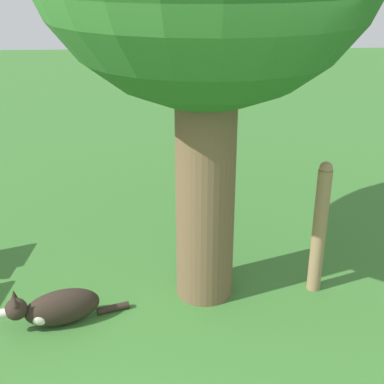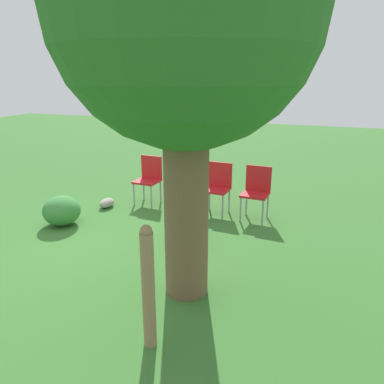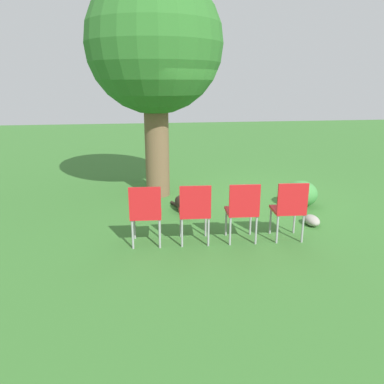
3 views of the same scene
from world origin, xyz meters
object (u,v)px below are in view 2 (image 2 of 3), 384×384
object	(u,v)px
dog	(189,233)
oak_tree	(185,16)
red_chair_3	(256,189)
fence_post	(148,287)
red_chair_2	(218,184)
red_chair_1	(182,180)
red_chair_0	(149,176)

from	to	relation	value
dog	oak_tree	bearing A→B (deg)	179.69
oak_tree	red_chair_3	size ratio (longest dim) A/B	4.71
fence_post	red_chair_2	xyz separation A→B (m)	(-3.56, -0.39, -0.08)
red_chair_1	red_chair_2	xyz separation A→B (m)	(0.04, 0.70, 0.00)
dog	red_chair_0	bearing A→B (deg)	23.73
fence_post	red_chair_1	distance (m)	3.76
red_chair_0	red_chair_3	size ratio (longest dim) A/B	1.00
red_chair_0	red_chair_3	bearing A→B (deg)	90.94
red_chair_1	red_chair_0	bearing A→B (deg)	-89.06
red_chair_0	red_chair_2	world-z (taller)	same
oak_tree	dog	distance (m)	3.05
oak_tree	red_chair_2	world-z (taller)	oak_tree
dog	red_chair_1	bearing A→B (deg)	5.63
dog	red_chair_1	xyz separation A→B (m)	(-1.41, -0.66, 0.37)
red_chair_0	red_chair_3	distance (m)	2.09
fence_post	red_chair_3	world-z (taller)	fence_post
oak_tree	red_chair_0	size ratio (longest dim) A/B	4.71
fence_post	red_chair_0	size ratio (longest dim) A/B	1.32
oak_tree	red_chair_1	xyz separation A→B (m)	(-2.62, -1.08, -2.40)
red_chair_2	oak_tree	bearing A→B (deg)	12.36
oak_tree	red_chair_0	world-z (taller)	oak_tree
red_chair_0	red_chair_1	world-z (taller)	same
red_chair_3	red_chair_2	bearing A→B (deg)	-89.06
oak_tree	red_chair_1	size ratio (longest dim) A/B	4.71
dog	fence_post	world-z (taller)	fence_post
red_chair_3	red_chair_1	bearing A→B (deg)	-89.06
fence_post	red_chair_1	size ratio (longest dim) A/B	1.32
red_chair_1	red_chair_2	distance (m)	0.70
red_chair_3	fence_post	bearing A→B (deg)	-1.05
red_chair_0	dog	bearing A→B (deg)	47.12
oak_tree	fence_post	bearing A→B (deg)	0.37
dog	fence_post	size ratio (longest dim) A/B	0.82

